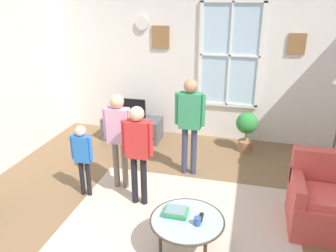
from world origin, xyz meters
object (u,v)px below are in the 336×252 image
object	(u,v)px
cup	(197,221)
potted_plant_by_window	(246,127)
person_green_shirt	(190,116)
armchair	(324,202)
television	(132,108)
book_stack	(176,212)
remote_near_books	(201,217)
coffee_table	(187,222)
person_blue_shirt	(83,153)
person_red_shirt	(138,145)
tv_stand	(132,128)
person_pink_shirt	(119,131)

from	to	relation	value
cup	potted_plant_by_window	xyz separation A→B (m)	(0.39, 2.77, -0.03)
person_green_shirt	armchair	bearing A→B (deg)	-26.43
armchair	cup	xyz separation A→B (m)	(-1.34, -0.87, 0.13)
television	book_stack	distance (m)	3.04
remote_near_books	potted_plant_by_window	size ratio (longest dim) A/B	0.20
coffee_table	potted_plant_by_window	size ratio (longest dim) A/B	1.12
person_blue_shirt	potted_plant_by_window	world-z (taller)	person_blue_shirt
book_stack	cup	size ratio (longest dim) A/B	2.98
person_blue_shirt	person_red_shirt	xyz separation A→B (m)	(0.77, -0.01, 0.20)
tv_stand	person_red_shirt	bearing A→B (deg)	-67.75
coffee_table	remote_near_books	distance (m)	0.15
book_stack	person_pink_shirt	size ratio (longest dim) A/B	0.19
armchair	person_blue_shirt	world-z (taller)	person_blue_shirt
person_pink_shirt	tv_stand	bearing A→B (deg)	104.44
cup	person_red_shirt	world-z (taller)	person_red_shirt
cup	armchair	bearing A→B (deg)	33.08
armchair	coffee_table	size ratio (longest dim) A/B	1.12
armchair	remote_near_books	world-z (taller)	armchair
armchair	person_red_shirt	distance (m)	2.28
book_stack	cup	world-z (taller)	cup
armchair	remote_near_books	xyz separation A→B (m)	(-1.32, -0.76, 0.10)
coffee_table	person_pink_shirt	bearing A→B (deg)	137.43
armchair	book_stack	world-z (taller)	armchair
person_green_shirt	book_stack	bearing A→B (deg)	-84.05
television	person_blue_shirt	bearing A→B (deg)	-88.87
cup	coffee_table	bearing A→B (deg)	153.43
person_blue_shirt	tv_stand	bearing A→B (deg)	91.13
book_stack	person_pink_shirt	xyz separation A→B (m)	(-1.02, 1.01, 0.40)
television	remote_near_books	bearing A→B (deg)	-57.19
person_red_shirt	person_green_shirt	world-z (taller)	person_green_shirt
person_pink_shirt	book_stack	bearing A→B (deg)	-44.66
television	cup	world-z (taller)	television
person_blue_shirt	coffee_table	bearing A→B (deg)	-25.88
book_stack	television	bearing A→B (deg)	118.53
person_green_shirt	person_red_shirt	bearing A→B (deg)	-116.46
tv_stand	armchair	world-z (taller)	armchair
remote_near_books	person_red_shirt	bearing A→B (deg)	142.87
book_stack	potted_plant_by_window	world-z (taller)	potted_plant_by_window
cup	book_stack	bearing A→B (deg)	156.48
television	book_stack	size ratio (longest dim) A/B	2.04
coffee_table	cup	bearing A→B (deg)	-26.57
person_green_shirt	person_blue_shirt	bearing A→B (deg)	-142.85
television	coffee_table	distance (m)	3.15
potted_plant_by_window	person_red_shirt	bearing A→B (deg)	-122.83
coffee_table	person_blue_shirt	distance (m)	1.73
remote_near_books	book_stack	bearing A→B (deg)	-178.64
television	armchair	xyz separation A→B (m)	(3.03, -1.90, -0.28)
coffee_table	book_stack	xyz separation A→B (m)	(-0.13, 0.05, 0.06)
tv_stand	coffee_table	world-z (taller)	same
person_pink_shirt	person_red_shirt	distance (m)	0.50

